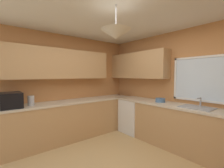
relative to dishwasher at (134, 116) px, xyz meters
The scene contains 8 objects.
room_shell 1.84m from the dishwasher, 57.61° to the right, with size 4.25×3.95×2.61m.
counter_run_left 1.71m from the dishwasher, 112.72° to the right, with size 0.65×3.56×0.92m.
counter_run_back 1.31m from the dishwasher, ahead, with size 3.34×0.65×0.92m.
dishwasher is the anchor object (origin of this frame).
microwave 2.86m from the dishwasher, 103.67° to the right, with size 0.48×0.36×0.29m, color black.
kettle 2.52m from the dishwasher, 105.11° to the right, with size 0.12×0.12×0.20m, color #B7B7BC.
sink_assembly 1.67m from the dishwasher, ahead, with size 0.57×0.40×0.19m.
bowl 0.95m from the dishwasher, ahead, with size 0.22×0.22×0.09m, color #4C7099.
Camera 1 is at (1.71, -1.46, 1.53)m, focal length 24.54 mm.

